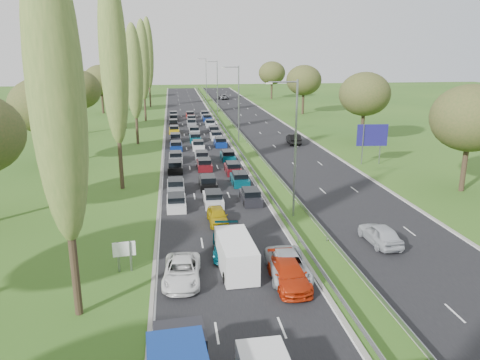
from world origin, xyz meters
TOP-DOWN VIEW (x-y plane):
  - ground at (4.50, 80.00)m, footprint 260.00×260.00m
  - near_carriageway at (-2.25, 82.50)m, footprint 10.50×215.00m
  - far_carriageway at (11.25, 82.50)m, footprint 10.50×215.00m
  - central_reservation at (4.50, 82.50)m, footprint 2.36×215.00m
  - lamp_columns at (4.50, 78.00)m, footprint 0.18×140.18m
  - poplar_row at (-11.50, 68.17)m, footprint 2.80×127.80m
  - woodland_left at (-22.00, 62.63)m, footprint 8.00×166.00m
  - woodland_right at (24.00, 66.67)m, footprint 8.00×153.00m
  - traffic_queue_fill at (-2.27, 77.37)m, footprint 8.96×65.96m
  - near_car_2 at (-5.66, 32.01)m, footprint 2.64×5.15m
  - near_car_7 at (-2.25, 36.09)m, footprint 2.60×5.46m
  - near_car_8 at (-2.39, 42.06)m, footprint 1.75×4.05m
  - near_car_10 at (1.24, 31.75)m, footprint 2.76×5.54m
  - near_car_11 at (1.02, 30.63)m, footprint 2.13×5.06m
  - near_car_12 at (1.05, 32.12)m, footprint 1.73×4.20m
  - far_car_0 at (9.47, 35.93)m, footprint 2.11×4.77m
  - far_car_1 at (12.88, 75.39)m, footprint 1.94×4.87m
  - far_car_2 at (9.44, 146.08)m, footprint 2.77×5.57m
  - white_van_rear at (-2.03, 33.37)m, footprint 2.16×5.50m
  - info_sign at (-9.40, 34.02)m, footprint 1.50×0.29m
  - direction_sign at (19.40, 60.83)m, footprint 3.99×0.45m

SIDE VIEW (x-z plane):
  - ground at x=4.50m, z-range 0.00..0.00m
  - near_carriageway at x=-2.25m, z-range -0.02..0.02m
  - far_carriageway at x=11.25m, z-range -0.02..0.02m
  - traffic_queue_fill at x=-2.27m, z-range 0.04..0.84m
  - central_reservation at x=4.50m, z-range 0.39..0.71m
  - near_car_8 at x=-2.39m, z-range 0.02..1.38m
  - near_car_2 at x=-5.66m, z-range 0.02..1.41m
  - near_car_12 at x=1.05m, z-range 0.02..1.44m
  - near_car_11 at x=1.02m, z-range 0.02..1.48m
  - near_car_10 at x=1.24m, z-range 0.02..1.53m
  - far_car_2 at x=9.44m, z-range 0.02..1.54m
  - near_car_7 at x=-2.25m, z-range 0.02..1.56m
  - far_car_1 at x=12.88m, z-range 0.02..1.60m
  - far_car_0 at x=9.47m, z-range 0.02..1.62m
  - white_van_rear at x=-2.03m, z-range 0.03..2.24m
  - info_sign at x=-9.40m, z-range 0.32..2.42m
  - direction_sign at x=19.40m, z-range 0.97..6.17m
  - lamp_columns at x=4.50m, z-range 0.00..12.00m
  - woodland_right at x=24.00m, z-range 2.13..13.23m
  - woodland_left at x=-22.00m, z-range 2.13..13.23m
  - poplar_row at x=-11.50m, z-range 1.17..23.61m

